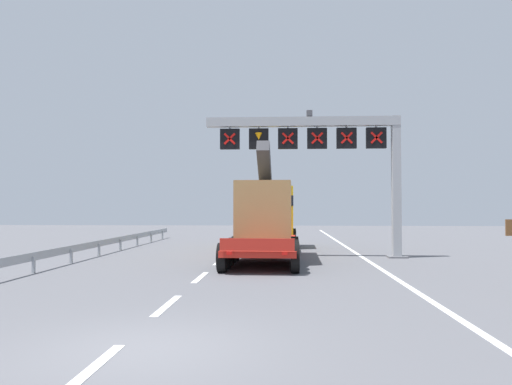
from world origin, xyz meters
The scene contains 6 objects.
ground centered at (0.00, 0.00, 0.00)m, with size 112.00×112.00×0.00m, color #5B5B60.
lane_markings centered at (-0.47, 13.31, 0.01)m, with size 0.20×41.22×0.01m.
edge_line_right centered at (6.20, 12.00, 0.01)m, with size 0.20×63.00×0.01m, color silver.
overhead_lane_gantry centered at (4.48, 15.66, 5.47)m, with size 9.67×0.90×7.14m.
heavy_haul_truck_red centered at (1.61, 17.19, 1.99)m, with size 3.22×14.10×5.30m.
guardrail_left centered at (-6.84, 14.08, 0.56)m, with size 0.13×32.15×0.76m.
Camera 1 is at (2.41, -8.44, 2.44)m, focal length 34.60 mm.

